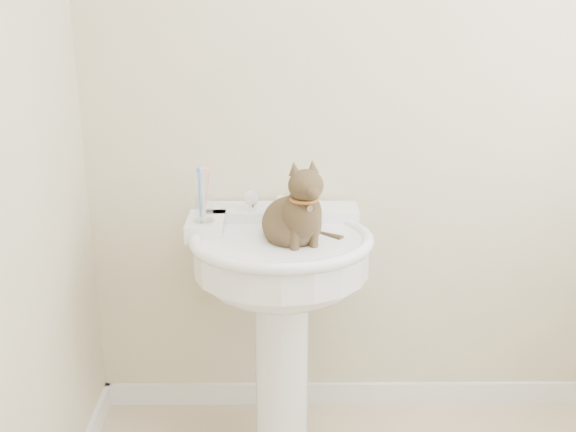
{
  "coord_description": "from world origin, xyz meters",
  "views": [
    {
      "loc": [
        -0.38,
        -1.44,
        1.68
      ],
      "look_at": [
        -0.36,
        0.79,
        0.91
      ],
      "focal_mm": 45.0,
      "sensor_mm": 36.0,
      "label": 1
    }
  ],
  "objects": [
    {
      "name": "soap_bar",
      "position": [
        -0.3,
        1.05,
        0.88
      ],
      "size": [
        0.1,
        0.07,
        0.03
      ],
      "primitive_type": "cube",
      "rotation": [
        0.0,
        0.0,
        -0.13
      ],
      "color": "gold",
      "rests_on": "pedestal_sink"
    },
    {
      "name": "faucet",
      "position": [
        -0.39,
        0.96,
        0.91
      ],
      "size": [
        0.28,
        0.12,
        0.14
      ],
      "color": "silver",
      "rests_on": "pedestal_sink"
    },
    {
      "name": "cat",
      "position": [
        -0.34,
        0.77,
        0.91
      ],
      "size": [
        0.22,
        0.27,
        0.4
      ],
      "rotation": [
        0.0,
        0.0,
        0.39
      ],
      "color": "brown",
      "rests_on": "pedestal_sink"
    },
    {
      "name": "toothbrush_cup",
      "position": [
        -0.64,
        0.84,
        0.92
      ],
      "size": [
        0.07,
        0.07,
        0.18
      ],
      "rotation": [
        0.0,
        0.0,
        0.1
      ],
      "color": "silver",
      "rests_on": "pedestal_sink"
    },
    {
      "name": "pedestal_sink",
      "position": [
        -0.39,
        0.81,
        0.68
      ],
      "size": [
        0.63,
        0.62,
        0.87
      ],
      "color": "white",
      "rests_on": "floor"
    },
    {
      "name": "baseboard_back",
      "position": [
        0.0,
        1.09,
        0.04
      ],
      "size": [
        2.2,
        0.02,
        0.09
      ],
      "primitive_type": "cube",
      "color": "white",
      "rests_on": "floor"
    },
    {
      "name": "wall_back",
      "position": [
        0.0,
        1.1,
        1.25
      ],
      "size": [
        2.2,
        0.0,
        2.5
      ],
      "primitive_type": null,
      "color": "beige",
      "rests_on": "ground"
    }
  ]
}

